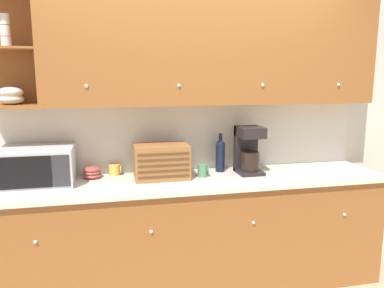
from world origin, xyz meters
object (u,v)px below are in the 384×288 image
at_px(mug_blue_second, 115,170).
at_px(wine_bottle, 220,154).
at_px(bowl_stack_on_counter, 92,173).
at_px(mug, 203,171).
at_px(microwave, 38,166).
at_px(bread_box, 161,162).
at_px(coffee_maker, 249,149).

xyz_separation_m(mug_blue_second, wine_bottle, (0.89, -0.06, 0.10)).
distance_m(bowl_stack_on_counter, mug, 0.90).
bearing_deg(wine_bottle, mug_blue_second, 175.95).
relative_size(bowl_stack_on_counter, mug_blue_second, 1.48).
relative_size(microwave, bowl_stack_on_counter, 3.50).
bearing_deg(microwave, wine_bottle, 3.36).
bearing_deg(bowl_stack_on_counter, bread_box, -13.21).
bearing_deg(coffee_maker, mug, -174.17).
height_order(bowl_stack_on_counter, mug, mug).
bearing_deg(bowl_stack_on_counter, coffee_maker, -4.88).
distance_m(bread_box, mug, 0.35).
height_order(bowl_stack_on_counter, coffee_maker, coffee_maker).
bearing_deg(bowl_stack_on_counter, mug_blue_second, 15.86).
bearing_deg(mug_blue_second, mug, -16.12).
bearing_deg(mug, microwave, 177.56).
height_order(mug_blue_second, mug, mug).
bearing_deg(wine_bottle, mug, -143.57).
bearing_deg(microwave, bread_box, -1.89).
bearing_deg(mug, mug_blue_second, 163.88).
bearing_deg(microwave, mug, -2.44).
distance_m(bowl_stack_on_counter, bread_box, 0.57).
relative_size(bowl_stack_on_counter, bread_box, 0.35).
relative_size(microwave, mug_blue_second, 5.18).
relative_size(microwave, coffee_maker, 1.33).
relative_size(microwave, wine_bottle, 1.60).
distance_m(bread_box, wine_bottle, 0.54).
height_order(bread_box, coffee_maker, coffee_maker).
xyz_separation_m(mug_blue_second, coffee_maker, (1.11, -0.16, 0.16)).
bearing_deg(wine_bottle, coffee_maker, -24.12).
bearing_deg(bread_box, microwave, 178.11).
xyz_separation_m(mug, wine_bottle, (0.19, 0.14, 0.10)).
relative_size(wine_bottle, coffee_maker, 0.83).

